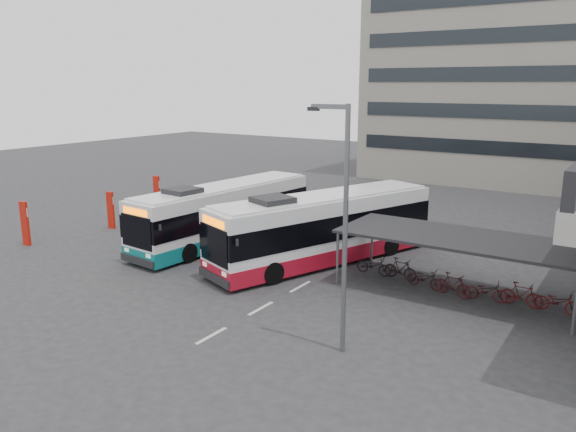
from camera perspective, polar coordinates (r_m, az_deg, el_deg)
The scene contains 11 objects.
ground at distance 26.52m, azimuth -3.35°, elevation -6.14°, with size 120.00×120.00×0.00m, color #28282B.
bike_shelter at distance 25.05m, azimuth 16.78°, elevation -4.61°, with size 10.00×4.00×2.54m.
office_block at distance 56.85m, azimuth 25.18°, elevation 15.79°, with size 30.00×15.00×25.00m, color gray.
road_markings at distance 22.88m, azimuth -2.80°, elevation -9.36°, with size 0.15×7.60×0.01m.
bus_main at distance 28.25m, azimuth 3.65°, elevation -1.28°, with size 6.92×12.71×3.71m.
bus_teal at distance 31.87m, azimuth -6.50°, elevation 0.21°, with size 3.63×12.23×3.56m.
pedestrian at distance 31.20m, azimuth -3.98°, elevation -1.64°, with size 0.58×0.38×1.59m, color black.
lamp_post at distance 18.04m, azimuth 5.56°, elevation 0.02°, with size 1.45×0.29×8.22m.
sign_totem_south at distance 34.42m, azimuth -25.16°, elevation -0.63°, with size 0.54×0.22×2.50m.
sign_totem_mid at distance 36.55m, azimuth -17.57°, elevation 0.63°, with size 0.50×0.23×2.32m.
sign_totem_north at distance 40.96m, azimuth -13.18°, elevation 2.33°, with size 0.54×0.19×2.48m.
Camera 1 is at (15.03, -20.01, 8.80)m, focal length 35.00 mm.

